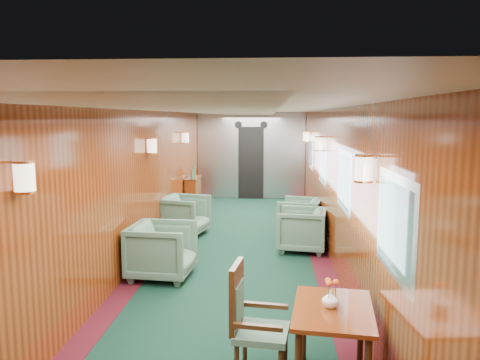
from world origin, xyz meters
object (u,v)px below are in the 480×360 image
(credenza, at_px, (193,193))
(armchair_right_far, at_px, (300,216))
(armchair_right_near, at_px, (301,230))
(armchair_left_far, at_px, (184,215))
(armchair_left_near, at_px, (162,250))
(side_chair, at_px, (251,318))
(dining_table, at_px, (333,320))

(credenza, distance_m, armchair_right_far, 3.34)
(armchair_right_near, height_order, armchair_right_far, armchair_right_near)
(armchair_left_far, xyz_separation_m, armchair_right_far, (2.23, 0.17, -0.03))
(armchair_left_near, xyz_separation_m, armchair_right_near, (2.06, 1.48, -0.03))
(armchair_right_far, bearing_deg, armchair_right_near, 11.68)
(armchair_left_far, bearing_deg, credenza, 19.88)
(armchair_left_near, xyz_separation_m, armchair_right_far, (2.10, 2.59, -0.04))
(armchair_right_far, bearing_deg, armchair_left_far, -71.71)
(side_chair, height_order, armchair_right_far, side_chair)
(dining_table, xyz_separation_m, side_chair, (-0.69, 0.04, -0.02))
(armchair_left_far, bearing_deg, armchair_right_far, -71.00)
(credenza, distance_m, armchair_right_near, 4.15)
(side_chair, bearing_deg, armchair_left_near, 125.76)
(armchair_left_near, distance_m, armchair_right_near, 2.53)
(armchair_right_far, bearing_deg, side_chair, 5.68)
(armchair_right_near, bearing_deg, side_chair, -1.11)
(armchair_left_near, height_order, armchair_left_far, armchair_left_near)
(armchair_right_near, bearing_deg, dining_table, 8.64)
(side_chair, relative_size, armchair_left_far, 1.23)
(side_chair, distance_m, armchair_left_far, 5.18)
(armchair_right_near, relative_size, armchair_right_far, 1.02)
(armchair_left_far, height_order, armchair_right_far, armchair_left_far)
(side_chair, xyz_separation_m, armchair_right_near, (0.69, 4.02, -0.20))
(dining_table, distance_m, armchair_left_near, 3.30)
(armchair_left_near, relative_size, armchair_right_far, 1.10)
(armchair_right_near, bearing_deg, credenza, -135.61)
(credenza, bearing_deg, side_chair, -76.86)
(dining_table, xyz_separation_m, armchair_right_near, (0.00, 4.06, -0.22))
(dining_table, height_order, armchair_right_far, armchair_right_far)
(armchair_right_near, bearing_deg, armchair_left_near, -45.53)
(dining_table, bearing_deg, armchair_right_far, 96.57)
(armchair_left_far, bearing_deg, dining_table, -141.77)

